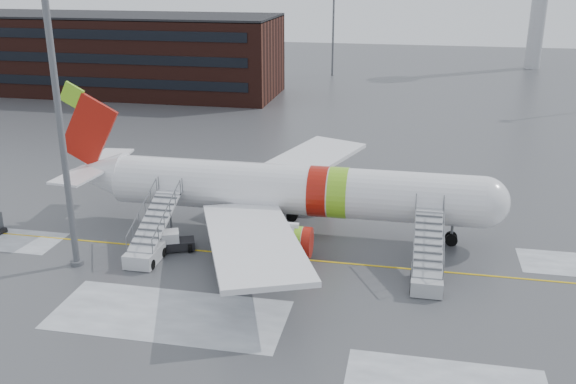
% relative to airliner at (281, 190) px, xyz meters
% --- Properties ---
extents(ground, '(260.00, 260.00, 0.00)m').
position_rel_airliner_xyz_m(ground, '(2.08, -3.80, -3.42)').
color(ground, '#494C4F').
rests_on(ground, ground).
extents(airliner, '(35.03, 32.97, 11.18)m').
position_rel_airliner_xyz_m(airliner, '(0.00, 0.00, 0.00)').
color(airliner, white).
rests_on(airliner, ground).
extents(airstair_fwd, '(2.05, 7.70, 3.48)m').
position_rel_airliner_xyz_m(airstair_fwd, '(11.12, -6.54, -2.35)').
color(airstair_fwd, '#A2A5A9').
rests_on(airstair_fwd, ground).
extents(airstair_aft, '(2.05, 7.70, 3.48)m').
position_rel_airliner_xyz_m(airstair_aft, '(-8.20, -6.54, -2.35)').
color(airstair_aft, '#B8BAC0').
rests_on(airstair_aft, ground).
extents(pushback_tug, '(2.87, 2.57, 1.45)m').
position_rel_airliner_xyz_m(pushback_tug, '(-6.91, -4.96, -2.78)').
color(pushback_tug, black).
rests_on(pushback_tug, ground).
extents(light_mast_near, '(1.20, 1.20, 28.40)m').
position_rel_airliner_xyz_m(light_mast_near, '(-12.69, -8.65, 11.17)').
color(light_mast_near, '#595B60').
rests_on(light_mast_near, ground).
extents(terminal_building, '(62.00, 16.11, 12.30)m').
position_rel_airliner_xyz_m(terminal_building, '(-42.92, 51.18, 2.78)').
color(terminal_building, '#3F1E16').
rests_on(terminal_building, ground).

